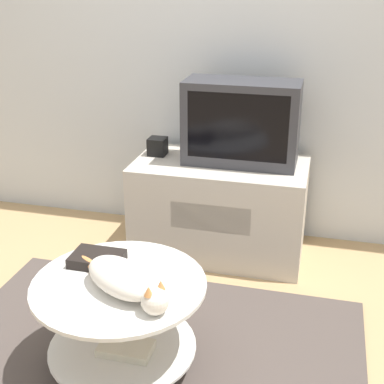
# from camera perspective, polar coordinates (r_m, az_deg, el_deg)

# --- Properties ---
(ground_plane) EXTENTS (12.00, 12.00, 0.00)m
(ground_plane) POSITION_cam_1_polar(r_m,az_deg,el_deg) (2.57, -5.22, -18.20)
(ground_plane) COLOR tan
(wall_back) EXTENTS (8.00, 0.05, 2.60)m
(wall_back) POSITION_cam_1_polar(r_m,az_deg,el_deg) (3.45, 2.75, 16.38)
(wall_back) COLOR silver
(wall_back) RESTS_ON ground_plane
(rug) EXTENTS (1.97, 1.50, 0.02)m
(rug) POSITION_cam_1_polar(r_m,az_deg,el_deg) (2.57, -5.22, -18.03)
(rug) COLOR #4C423D
(rug) RESTS_ON ground_plane
(tv_stand) EXTENTS (1.04, 0.57, 0.60)m
(tv_stand) POSITION_cam_1_polar(r_m,az_deg,el_deg) (3.34, 2.97, -1.71)
(tv_stand) COLOR beige
(tv_stand) RESTS_ON ground_plane
(tv) EXTENTS (0.67, 0.30, 0.49)m
(tv) POSITION_cam_1_polar(r_m,az_deg,el_deg) (3.17, 5.29, 7.37)
(tv) COLOR #333338
(tv) RESTS_ON tv_stand
(speaker) EXTENTS (0.11, 0.11, 0.11)m
(speaker) POSITION_cam_1_polar(r_m,az_deg,el_deg) (3.36, -3.70, 4.88)
(speaker) COLOR black
(speaker) RESTS_ON tv_stand
(coffee_table) EXTENTS (0.75, 0.75, 0.43)m
(coffee_table) POSITION_cam_1_polar(r_m,az_deg,el_deg) (2.40, -7.58, -12.91)
(coffee_table) COLOR #B2B2B7
(coffee_table) RESTS_ON rug
(dvd_box) EXTENTS (0.23, 0.16, 0.05)m
(dvd_box) POSITION_cam_1_polar(r_m,az_deg,el_deg) (2.45, -10.08, -7.04)
(dvd_box) COLOR black
(dvd_box) RESTS_ON coffee_table
(cat) EXTENTS (0.53, 0.37, 0.13)m
(cat) POSITION_cam_1_polar(r_m,az_deg,el_deg) (2.21, -7.24, -9.29)
(cat) COLOR silver
(cat) RESTS_ON coffee_table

